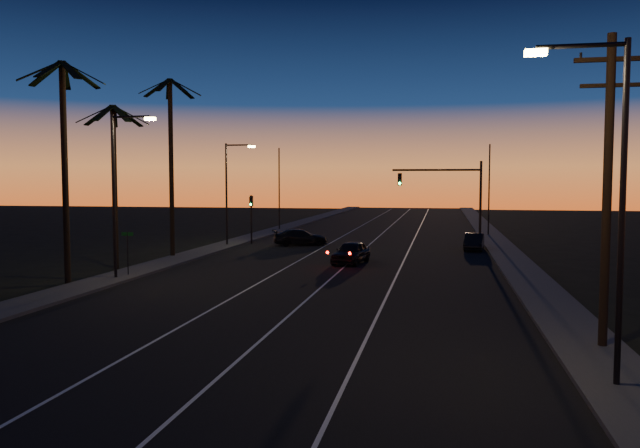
% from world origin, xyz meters
% --- Properties ---
extents(road, '(20.00, 170.00, 0.01)m').
position_xyz_m(road, '(0.00, 30.00, 0.01)').
color(road, black).
rests_on(road, ground).
extents(sidewalk_left, '(2.40, 170.00, 0.16)m').
position_xyz_m(sidewalk_left, '(-11.20, 30.00, 0.08)').
color(sidewalk_left, '#343431').
rests_on(sidewalk_left, ground).
extents(sidewalk_right, '(2.40, 170.00, 0.16)m').
position_xyz_m(sidewalk_right, '(11.20, 30.00, 0.08)').
color(sidewalk_right, '#343431').
rests_on(sidewalk_right, ground).
extents(lane_stripe_left, '(0.12, 160.00, 0.01)m').
position_xyz_m(lane_stripe_left, '(-3.00, 30.00, 0.02)').
color(lane_stripe_left, silver).
rests_on(lane_stripe_left, road).
extents(lane_stripe_mid, '(0.12, 160.00, 0.01)m').
position_xyz_m(lane_stripe_mid, '(0.50, 30.00, 0.02)').
color(lane_stripe_mid, silver).
rests_on(lane_stripe_mid, road).
extents(lane_stripe_right, '(0.12, 160.00, 0.01)m').
position_xyz_m(lane_stripe_right, '(4.00, 30.00, 0.02)').
color(lane_stripe_right, silver).
rests_on(lane_stripe_right, road).
extents(palm_near, '(4.25, 4.16, 11.53)m').
position_xyz_m(palm_near, '(-12.60, 18.00, 7.07)').
color(palm_near, black).
rests_on(palm_near, ground).
extents(palm_mid, '(4.25, 4.16, 10.03)m').
position_xyz_m(palm_mid, '(-13.20, 24.00, 6.25)').
color(palm_mid, black).
rests_on(palm_mid, ground).
extents(palm_far, '(4.25, 4.16, 12.53)m').
position_xyz_m(palm_far, '(-12.20, 30.00, 7.61)').
color(palm_far, black).
rests_on(palm_far, ground).
extents(streetlight_left_near, '(2.55, 0.26, 9.00)m').
position_xyz_m(streetlight_left_near, '(-10.70, 20.00, 5.32)').
color(streetlight_left_near, black).
rests_on(streetlight_left_near, ground).
extents(streetlight_left_far, '(2.55, 0.26, 8.50)m').
position_xyz_m(streetlight_left_far, '(-10.69, 38.00, 5.06)').
color(streetlight_left_far, black).
rests_on(streetlight_left_far, ground).
extents(streetlight_right_near, '(2.55, 0.26, 9.00)m').
position_xyz_m(streetlight_right_near, '(10.70, 6.00, 5.32)').
color(streetlight_right_near, black).
rests_on(streetlight_right_near, ground).
extents(street_sign, '(0.70, 0.06, 2.60)m').
position_xyz_m(street_sign, '(-10.80, 21.00, 1.66)').
color(street_sign, black).
rests_on(street_sign, ground).
extents(utility_pole, '(2.20, 0.28, 10.00)m').
position_xyz_m(utility_pole, '(11.60, 10.00, 5.32)').
color(utility_pole, black).
rests_on(utility_pole, ground).
extents(signal_mast, '(7.10, 0.41, 7.00)m').
position_xyz_m(signal_mast, '(7.14, 39.99, 4.78)').
color(signal_mast, black).
rests_on(signal_mast, ground).
extents(signal_post, '(0.28, 0.37, 4.20)m').
position_xyz_m(signal_post, '(-9.50, 39.98, 2.89)').
color(signal_post, black).
rests_on(signal_post, ground).
extents(far_pole_left, '(0.14, 0.14, 9.00)m').
position_xyz_m(far_pole_left, '(-11.00, 55.00, 4.50)').
color(far_pole_left, black).
rests_on(far_pole_left, ground).
extents(far_pole_right, '(0.14, 0.14, 9.00)m').
position_xyz_m(far_pole_right, '(11.00, 52.00, 4.50)').
color(far_pole_right, black).
rests_on(far_pole_right, ground).
extents(lead_car, '(2.44, 4.98, 1.46)m').
position_xyz_m(lead_car, '(0.66, 29.31, 0.74)').
color(lead_car, black).
rests_on(lead_car, road).
extents(right_car, '(1.80, 4.09, 1.31)m').
position_xyz_m(right_car, '(9.00, 38.91, 0.67)').
color(right_car, black).
rests_on(right_car, road).
extents(cross_car, '(5.01, 3.41, 1.35)m').
position_xyz_m(cross_car, '(-5.18, 39.89, 0.69)').
color(cross_car, black).
rests_on(cross_car, road).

